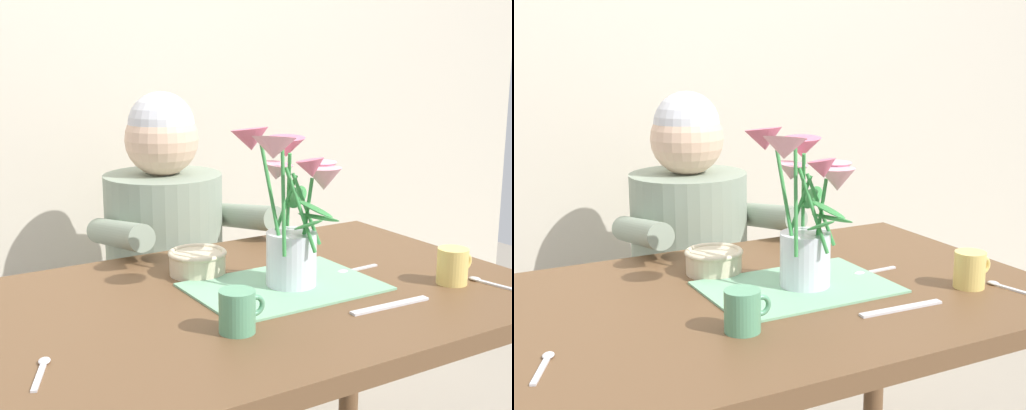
% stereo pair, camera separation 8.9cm
% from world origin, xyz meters
% --- Properties ---
extents(wood_panel_backdrop, '(4.00, 0.10, 2.50)m').
position_xyz_m(wood_panel_backdrop, '(0.00, 1.05, 1.25)').
color(wood_panel_backdrop, beige).
rests_on(wood_panel_backdrop, ground_plane).
extents(dining_table, '(1.20, 0.80, 0.74)m').
position_xyz_m(dining_table, '(0.00, 0.00, 0.64)').
color(dining_table, brown).
rests_on(dining_table, ground_plane).
extents(seated_person, '(0.45, 0.47, 1.14)m').
position_xyz_m(seated_person, '(0.06, 0.62, 0.56)').
color(seated_person, '#4C4C56').
rests_on(seated_person, ground_plane).
extents(striped_placemat, '(0.40, 0.28, 0.00)m').
position_xyz_m(striped_placemat, '(0.07, 0.00, 0.74)').
color(striped_placemat, '#7AB289').
rests_on(striped_placemat, dining_table).
extents(flower_vase, '(0.26, 0.26, 0.35)m').
position_xyz_m(flower_vase, '(0.08, 0.00, 0.92)').
color(flower_vase, silver).
rests_on(flower_vase, dining_table).
extents(ceramic_bowl, '(0.14, 0.14, 0.06)m').
position_xyz_m(ceramic_bowl, '(-0.05, 0.19, 0.77)').
color(ceramic_bowl, beige).
rests_on(ceramic_bowl, dining_table).
extents(dinner_knife, '(0.19, 0.03, 0.00)m').
position_xyz_m(dinner_knife, '(0.18, -0.21, 0.74)').
color(dinner_knife, silver).
rests_on(dinner_knife, dining_table).
extents(ceramic_mug, '(0.09, 0.07, 0.08)m').
position_xyz_m(ceramic_mug, '(0.40, -0.17, 0.78)').
color(ceramic_mug, '#E5C666').
rests_on(ceramic_mug, dining_table).
extents(tea_cup, '(0.09, 0.07, 0.08)m').
position_xyz_m(tea_cup, '(-0.14, -0.16, 0.78)').
color(tea_cup, '#569970').
rests_on(tea_cup, dining_table).
extents(spoon_0, '(0.04, 0.12, 0.01)m').
position_xyz_m(spoon_0, '(0.47, -0.21, 0.74)').
color(spoon_0, silver).
rests_on(spoon_0, dining_table).
extents(spoon_1, '(0.06, 0.11, 0.01)m').
position_xyz_m(spoon_1, '(-0.49, -0.13, 0.74)').
color(spoon_1, silver).
rests_on(spoon_1, dining_table).
extents(spoon_2, '(0.12, 0.02, 0.01)m').
position_xyz_m(spoon_2, '(0.27, 0.01, 0.74)').
color(spoon_2, silver).
rests_on(spoon_2, dining_table).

